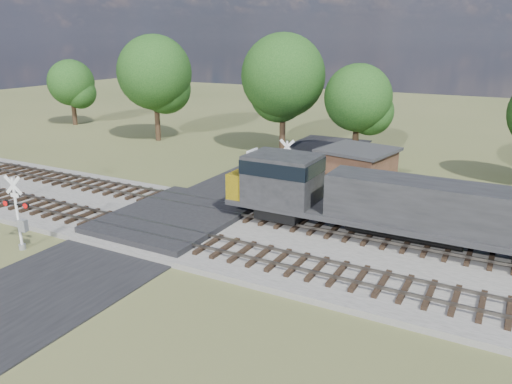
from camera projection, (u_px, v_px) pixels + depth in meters
The scene contains 10 objects.
ground at pixel (171, 226), 29.34m from camera, with size 160.00×160.00×0.00m, color #454F2A.
ballast_bed at pixel (336, 254), 25.17m from camera, with size 140.00×10.00×0.30m, color gray.
road at pixel (171, 225), 29.32m from camera, with size 7.00×60.00×0.08m, color black.
crossing_panel at pixel (176, 218), 29.66m from camera, with size 7.00×9.00×0.62m, color #262628.
track_near at pixel (195, 241), 26.12m from camera, with size 140.00×2.60×0.33m.
track_far at pixel (242, 212), 30.31m from camera, with size 140.00×2.60×0.33m.
crossing_signal_near at pixel (20, 220), 25.54m from camera, with size 1.61×0.41×4.02m.
crossing_signal_far at pixel (285, 174), 33.67m from camera, with size 1.67×0.39×4.16m.
equipment_shed at pixel (357, 170), 35.23m from camera, with size 5.44×5.44×3.17m.
treeline at pixel (361, 90), 42.35m from camera, with size 79.85×9.92×11.05m.
Camera 1 is at (17.45, -21.73, 10.64)m, focal length 35.00 mm.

